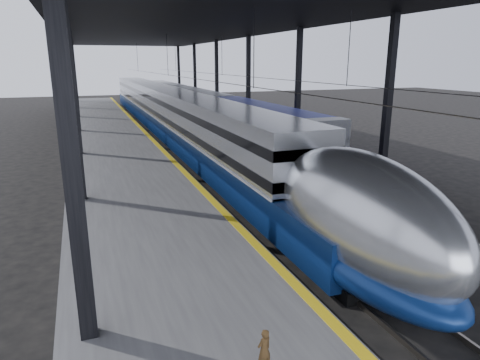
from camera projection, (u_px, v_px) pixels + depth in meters
ground at (253, 247)px, 15.84m from camera, size 160.00×160.00×0.00m
platform at (112, 145)px, 32.61m from camera, size 6.00×80.00×1.00m
yellow_strip at (149, 136)px, 33.41m from camera, size 0.30×80.00×0.01m
rails at (213, 144)px, 35.40m from camera, size 6.52×80.00×0.16m
canopy at (178, 27)px, 32.12m from camera, size 18.00×75.00×9.47m
tgv_train at (172, 116)px, 37.73m from camera, size 2.98×65.20×4.27m
second_train at (199, 106)px, 48.00m from camera, size 2.61×56.05×3.59m
child at (264, 350)px, 7.95m from camera, size 0.37×0.30×0.87m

